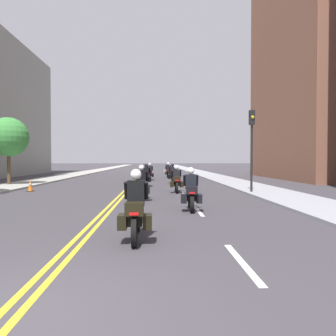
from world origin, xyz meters
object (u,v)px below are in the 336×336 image
Objects in this scene: motorcycle_0 at (136,211)px; motorcycle_5 at (173,175)px; motorcycle_4 at (146,177)px; motorcycle_2 at (141,186)px; motorcycle_7 at (168,172)px; motorcycle_6 at (150,173)px; traffic_light_near at (252,136)px; motorcycle_3 at (177,181)px; traffic_cone_0 at (30,186)px; street_tree_1 at (8,137)px; motorcycle_1 at (191,193)px.

motorcycle_5 is (1.88, 18.81, -0.02)m from motorcycle_0.
motorcycle_4 is at bearing -120.42° from motorcycle_5.
motorcycle_7 is (2.04, 19.04, -0.02)m from motorcycle_2.
motorcycle_2 reaches higher than motorcycle_5.
motorcycle_6 is 14.02m from traffic_light_near.
motorcycle_3 is 8.79m from traffic_cone_0.
motorcycle_4 is 7.59m from traffic_cone_0.
traffic_cone_0 is at bearing -53.39° from street_tree_1.
motorcycle_5 is at bearing 114.50° from traffic_light_near.
traffic_light_near reaches higher than motorcycle_2.
motorcycle_2 is 3.97m from motorcycle_3.
motorcycle_0 is 4.77m from motorcycle_1.
motorcycle_1 is at bearing -41.14° from traffic_cone_0.
motorcycle_2 is at bearing -87.77° from motorcycle_4.
traffic_light_near is at bearing -38.70° from motorcycle_4.
motorcycle_0 reaches higher than motorcycle_2.
motorcycle_5 is at bearing 77.17° from motorcycle_2.
motorcycle_1 is at bearing -87.59° from motorcycle_3.
motorcycle_0 is at bearing -58.11° from street_tree_1.
motorcycle_6 is 12.28m from street_tree_1.
motorcycle_4 is 3.15× the size of traffic_cone_0.
motorcycle_4 is 0.44× the size of street_tree_1.
traffic_light_near reaches higher than motorcycle_6.
traffic_cone_0 is (-6.99, -10.54, -0.30)m from motorcycle_6.
traffic_cone_0 is 13.30m from traffic_light_near.
motorcycle_7 is (-0.03, 7.89, -0.01)m from motorcycle_5.
motorcycle_2 is 3.32× the size of traffic_cone_0.
street_tree_1 is at bearing 121.58° from motorcycle_0.
motorcycle_3 is (1.89, 3.50, -0.02)m from motorcycle_2.
traffic_light_near is at bearing -78.17° from motorcycle_7.
motorcycle_3 is 0.99× the size of motorcycle_7.
motorcycle_7 is 0.45× the size of street_tree_1.
motorcycle_3 is at bearing 81.06° from motorcycle_0.
street_tree_1 is at bearing -167.56° from motorcycle_5.
motorcycle_0 reaches higher than traffic_cone_0.
motorcycle_2 is 0.49× the size of traffic_light_near.
motorcycle_7 is (0.06, 22.29, 0.00)m from motorcycle_1.
motorcycle_5 is at bearing 61.03° from motorcycle_4.
motorcycle_3 is at bearing -90.60° from motorcycle_5.
motorcycle_7 reaches higher than motorcycle_6.
motorcycle_2 is 19.15m from motorcycle_7.
motorcycle_2 is 11.34m from motorcycle_5.
motorcycle_0 is 0.46× the size of traffic_light_near.
motorcycle_5 reaches higher than traffic_cone_0.
motorcycle_3 reaches higher than traffic_cone_0.
motorcycle_0 is at bearing -59.87° from traffic_cone_0.
motorcycle_4 is at bearing 139.09° from traffic_light_near.
traffic_cone_0 is (-6.85, 4.46, -0.33)m from motorcycle_2.
motorcycle_4 is (-1.98, 10.97, 0.02)m from motorcycle_1.
motorcycle_7 is at bearing 103.49° from traffic_light_near.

